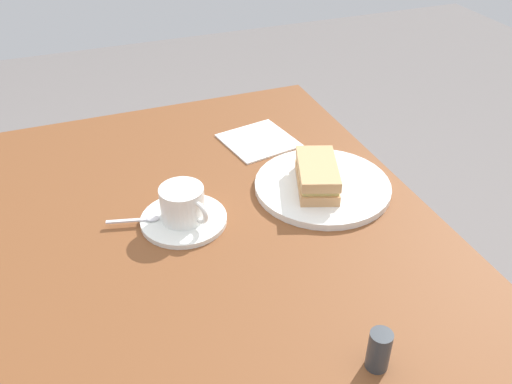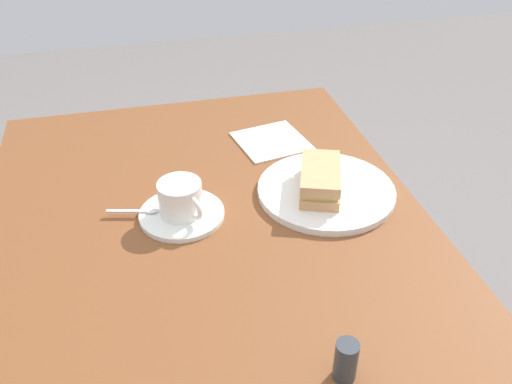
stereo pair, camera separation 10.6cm
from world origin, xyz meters
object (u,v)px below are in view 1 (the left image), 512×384
coffee_cup (183,203)px  salt_shaker (379,350)px  dining_table (216,279)px  sandwich_plate (322,186)px  napkin (258,141)px  spoon (142,219)px  sandwich_front (317,175)px  coffee_saucer (184,220)px

coffee_cup → salt_shaker: bearing=-157.9°
dining_table → sandwich_plate: size_ratio=3.85×
dining_table → napkin: napkin is taller
spoon → napkin: size_ratio=0.65×
dining_table → sandwich_plate: 0.28m
sandwich_plate → sandwich_front: (-0.00, 0.02, 0.03)m
napkin → coffee_saucer: bearing=134.4°
sandwich_front → salt_shaker: 0.43m
dining_table → coffee_cup: coffee_cup is taller
spoon → sandwich_plate: bearing=-92.0°
dining_table → spoon: spoon is taller
dining_table → spoon: 0.19m
sandwich_plate → sandwich_front: size_ratio=1.72×
sandwich_plate → coffee_saucer: size_ratio=1.71×
sandwich_front → salt_shaker: size_ratio=2.47×
sandwich_front → salt_shaker: (-0.41, 0.11, -0.01)m
coffee_saucer → salt_shaker: (-0.41, -0.17, 0.03)m
spoon → salt_shaker: (-0.43, -0.24, 0.02)m
napkin → sandwich_plate: bearing=-167.2°
dining_table → sandwich_front: sandwich_front is taller
sandwich_front → coffee_cup: bearing=90.6°
sandwich_plate → coffee_cup: coffee_cup is taller
coffee_saucer → coffee_cup: size_ratio=1.52×
sandwich_plate → napkin: 0.23m
sandwich_front → coffee_cup: (-0.00, 0.27, 0.00)m
salt_shaker → napkin: bearing=-6.4°
salt_shaker → spoon: bearing=29.3°
coffee_cup → salt_shaker: (-0.41, -0.17, -0.01)m
napkin → salt_shaker: bearing=173.6°
dining_table → salt_shaker: 0.42m
coffee_cup → spoon: (0.02, 0.07, -0.03)m
dining_table → coffee_saucer: 0.15m
coffee_saucer → salt_shaker: 0.44m
sandwich_plate → coffee_cup: (-0.01, 0.29, 0.04)m
napkin → sandwich_front: bearing=-171.4°
sandwich_front → coffee_saucer: sandwich_front is taller
dining_table → salt_shaker: (-0.37, -0.12, 0.16)m
napkin → salt_shaker: salt_shaker is taller
coffee_cup → spoon: size_ratio=1.08×
coffee_cup → sandwich_plate: bearing=-88.5°
dining_table → coffee_saucer: bearing=49.5°
dining_table → coffee_cup: 0.18m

